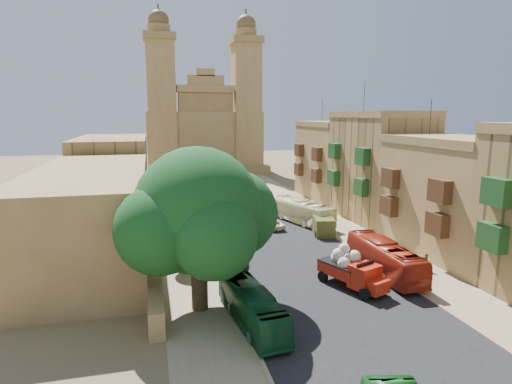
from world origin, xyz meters
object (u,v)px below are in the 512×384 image
street_tree_b (174,201)px  car_blue_a (239,255)px  car_cream (274,224)px  car_white_b (253,197)px  street_tree_c (170,187)px  car_blue_b (216,186)px  red_truck (352,269)px  pedestrian_c (375,245)px  olive_pickup (322,225)px  bus_red_east (384,258)px  car_white_a (228,210)px  car_dkblue (218,196)px  ficus_tree (199,215)px  pedestrian_a (426,262)px  church (203,131)px  street_tree_d (166,178)px  street_tree_a (183,238)px  bus_green_north (252,306)px  bus_cream_east (302,211)px

street_tree_b → car_blue_a: size_ratio=1.39×
car_cream → car_white_b: 16.65m
street_tree_b → street_tree_c: 12.00m
car_white_b → car_blue_b: bearing=-90.0°
red_truck → pedestrian_c: 8.77m
olive_pickup → bus_red_east: (0.18, -13.10, 0.43)m
street_tree_c → olive_pickup: bearing=-44.4°
car_blue_b → olive_pickup: bearing=-66.7°
car_white_a → car_white_b: (5.59, 8.81, -0.12)m
bus_red_east → car_dkblue: size_ratio=2.59×
street_tree_b → pedestrian_c: (18.20, -12.57, -2.76)m
red_truck → street_tree_c: bearing=111.8°
bus_red_east → car_white_a: bus_red_east is taller
red_truck → car_blue_a: 10.81m
street_tree_c → ficus_tree: bearing=-88.9°
street_tree_c → pedestrian_c: 30.67m
street_tree_b → car_dkblue: size_ratio=1.44×
ficus_tree → street_tree_b: (-0.60, 19.99, -2.97)m
olive_pickup → pedestrian_a: size_ratio=3.33×
car_blue_a → pedestrian_c: (13.16, -1.21, 0.31)m
red_truck → car_blue_b: red_truck is taller
church → car_dkblue: (-2.18, -35.87, -8.95)m
church → street_tree_d: bearing=-108.1°
red_truck → street_tree_a: bearing=150.0°
car_white_b → pedestrian_c: bearing=81.6°
car_blue_b → car_cream: bearing=-74.7°
bus_green_north → car_white_b: 40.01m
bus_cream_east → car_white_a: 10.30m
olive_pickup → bus_cream_east: size_ratio=0.49×
street_tree_d → bus_cream_east: 27.84m
ficus_tree → car_dkblue: ficus_tree is taller
olive_pickup → pedestrian_c: size_ratio=2.60×
bus_cream_east → car_cream: (-4.13, -1.71, -0.92)m
bus_cream_east → car_cream: 4.56m
street_tree_d → car_blue_a: 35.79m
street_tree_b → car_white_a: bearing=44.0°
street_tree_a → olive_pickup: bearing=26.1°
car_white_a → pedestrian_c: size_ratio=2.13×
street_tree_c → red_truck: street_tree_c is taller
street_tree_d → olive_pickup: (16.32, -28.00, -1.99)m
car_blue_b → pedestrian_a: size_ratio=2.56×
bus_cream_east → car_blue_b: (-6.68, 26.50, -0.81)m
bus_green_north → car_white_a: bearing=76.7°
car_white_a → street_tree_a: bearing=-101.1°
church → red_truck: (2.46, -73.79, -8.02)m
bus_green_north → street_tree_a: bearing=101.6°
car_white_b → street_tree_d: bearing=-51.1°
car_blue_a → bus_red_east: bearing=-13.5°
pedestrian_a → car_dkblue: bearing=-86.1°
church → car_blue_a: (-4.96, -65.97, -8.83)m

